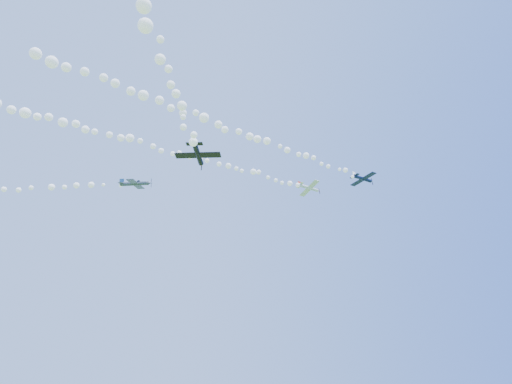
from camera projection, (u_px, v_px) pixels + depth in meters
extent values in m
cylinder|color=silver|center=(308.00, 188.00, 114.19)|extent=(5.81, 3.39, 1.02)
cone|color=silver|center=(318.00, 191.00, 115.56)|extent=(1.00, 1.03, 0.83)
cone|color=#A42512|center=(320.00, 191.00, 115.75)|extent=(0.40, 0.39, 0.29)
cube|color=black|center=(319.00, 191.00, 115.70)|extent=(0.12, 0.52, 1.90)
cube|color=silver|center=(309.00, 188.00, 114.22)|extent=(3.35, 7.45, 1.61)
cube|color=silver|center=(300.00, 185.00, 113.08)|extent=(1.49, 2.71, 0.61)
cube|color=#A42512|center=(300.00, 183.00, 113.38)|extent=(0.97, 0.56, 1.23)
sphere|color=black|center=(311.00, 187.00, 114.78)|extent=(0.90, 1.01, 0.87)
cylinder|color=#0C1434|center=(362.00, 179.00, 94.81)|extent=(5.29, 2.82, 1.10)
cone|color=#0C1434|center=(371.00, 181.00, 96.37)|extent=(0.90, 0.92, 0.76)
cone|color=white|center=(373.00, 182.00, 96.59)|extent=(0.36, 0.34, 0.27)
cube|color=black|center=(372.00, 182.00, 96.53)|extent=(0.22, 0.18, 1.71)
cube|color=#0C1434|center=(363.00, 179.00, 94.88)|extent=(3.54, 6.71, 0.55)
cube|color=#0C1434|center=(355.00, 176.00, 93.54)|extent=(1.52, 2.46, 0.24)
cube|color=white|center=(354.00, 174.00, 93.73)|extent=(0.91, 0.40, 1.13)
sphere|color=black|center=(364.00, 178.00, 95.37)|extent=(0.88, 0.85, 0.72)
cylinder|color=#384051|center=(135.00, 184.00, 83.90)|extent=(5.23, 3.51, 0.87)
cone|color=#384051|center=(150.00, 183.00, 83.74)|extent=(0.95, 0.98, 0.76)
cone|color=navy|center=(152.00, 183.00, 83.72)|extent=(0.38, 0.37, 0.27)
cube|color=black|center=(151.00, 183.00, 83.72)|extent=(0.23, 0.48, 1.76)
cube|color=#384051|center=(136.00, 184.00, 83.86)|extent=(3.43, 6.88, 1.61)
cube|color=#384051|center=(122.00, 184.00, 84.05)|extent=(1.49, 2.52, 0.60)
cube|color=navy|center=(122.00, 182.00, 84.18)|extent=(0.96, 0.57, 1.13)
sphere|color=black|center=(139.00, 182.00, 83.95)|extent=(0.89, 0.97, 0.81)
cylinder|color=black|center=(198.00, 154.00, 62.98)|extent=(2.53, 5.46, 0.91)
cone|color=black|center=(201.00, 164.00, 65.60)|extent=(0.91, 0.86, 0.75)
cone|color=orange|center=(202.00, 166.00, 65.96)|extent=(0.33, 0.35, 0.26)
cube|color=black|center=(202.00, 165.00, 65.86)|extent=(0.17, 0.12, 1.74)
cube|color=black|center=(198.00, 155.00, 63.13)|extent=(6.87, 3.43, 0.26)
cube|color=black|center=(194.00, 144.00, 60.83)|extent=(2.51, 1.49, 0.13)
cube|color=orange|center=(195.00, 141.00, 61.00)|extent=(0.37, 0.87, 1.12)
sphere|color=black|center=(199.00, 155.00, 63.83)|extent=(0.85, 0.85, 0.69)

